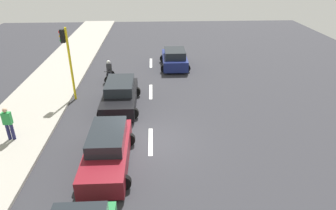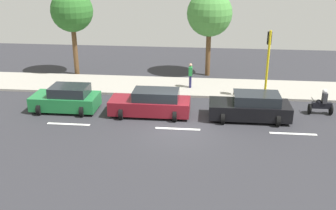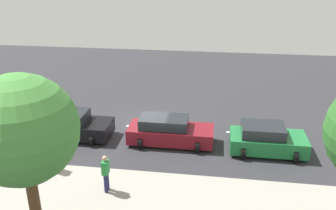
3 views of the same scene
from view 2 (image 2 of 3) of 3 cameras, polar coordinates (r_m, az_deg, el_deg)
name	(u,v)px [view 2 (image 2 of 3)]	position (r m, az deg, el deg)	size (l,w,h in m)	color
ground_plane	(178,130)	(20.79, 1.43, -3.64)	(40.00, 60.00, 0.10)	#2D2D33
sidewalk	(186,87)	(27.26, 2.62, 2.69)	(4.00, 60.00, 0.15)	#9E998E
lane_stripe_north	(293,134)	(21.21, 17.85, -4.02)	(0.20, 2.40, 0.01)	white
lane_stripe_mid	(178,129)	(20.77, 1.43, -3.50)	(0.20, 2.40, 0.01)	white
lane_stripe_south	(69,124)	(22.02, -14.35, -2.72)	(0.20, 2.40, 0.01)	white
car_black	(251,107)	(22.25, 12.03, -0.29)	(2.31, 4.47, 1.52)	black
car_maroon	(151,103)	(22.33, -2.46, 0.24)	(2.18, 4.58, 1.52)	maroon
car_green	(66,99)	(23.80, -14.64, 0.88)	(2.34, 3.85, 1.52)	#1E7238
motorcycle	(322,104)	(24.15, 21.57, 0.18)	(0.60, 1.30, 1.53)	black
pedestrian_near_signal	(190,75)	(26.67, 3.30, 4.47)	(0.40, 0.24, 1.69)	#1E1E4C
traffic_light_corner	(268,56)	(24.65, 14.44, 6.98)	(0.49, 0.24, 4.50)	yellow
street_tree_center	(72,11)	(30.34, -13.89, 13.17)	(3.11, 3.11, 6.42)	brown
street_tree_south	(210,14)	(29.41, 6.10, 13.09)	(3.33, 3.33, 6.35)	brown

